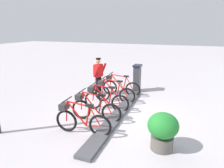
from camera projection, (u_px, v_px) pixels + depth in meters
ground_plane at (118, 115)px, 6.93m from camera, size 60.00×60.00×0.00m
dock_rail_base at (118, 114)px, 6.92m from camera, size 0.44×5.25×0.10m
payment_kiosk at (137, 78)px, 9.40m from camera, size 0.36×0.52×1.28m
bike_docked_0 at (120, 86)px, 8.84m from camera, size 1.72×0.54×1.02m
bike_docked_1 at (113, 92)px, 8.04m from camera, size 1.72×0.54×1.02m
bike_docked_2 at (104, 99)px, 7.24m from camera, size 1.72×0.54×1.02m
bike_docked_3 at (94, 108)px, 6.44m from camera, size 1.72×0.54×1.02m
bike_docked_4 at (80, 120)px, 5.64m from camera, size 1.72×0.54×1.02m
worker_near_rack at (98, 75)px, 8.94m from camera, size 0.55×0.68×1.66m
planter_bush at (163, 129)px, 4.88m from camera, size 0.76×0.76×0.97m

